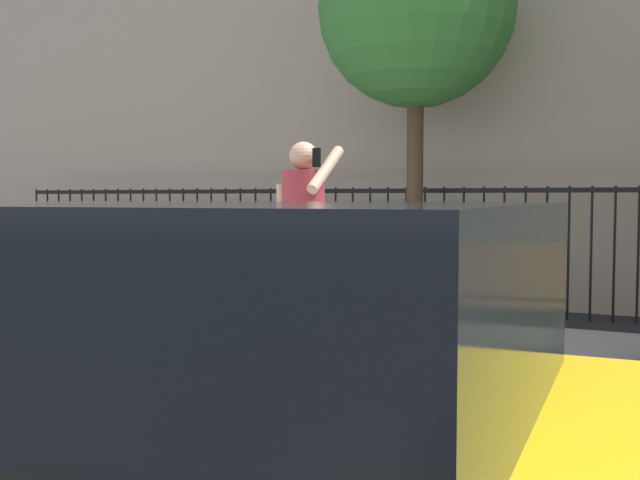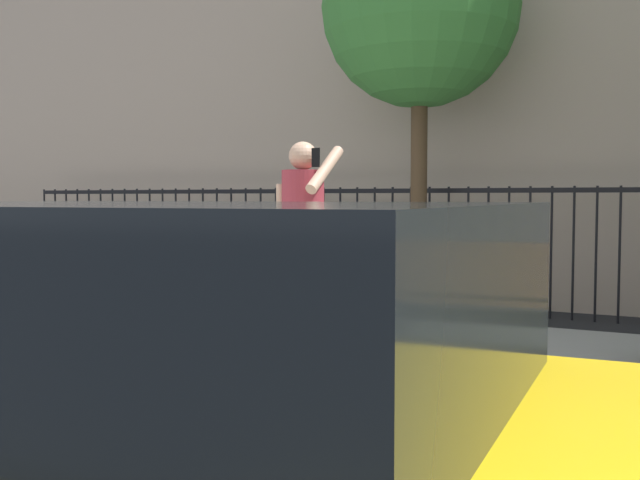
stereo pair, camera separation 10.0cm
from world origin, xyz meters
TOP-DOWN VIEW (x-y plane):
  - ground_plane at (0.00, 0.00)m, footprint 60.00×60.00m
  - sidewalk at (0.00, 2.20)m, footprint 28.00×4.40m
  - iron_fence at (0.00, 5.90)m, footprint 12.03×0.04m
  - taxi_yellow at (2.74, -1.59)m, footprint 4.28×2.02m
  - pedestrian_on_phone at (1.14, 1.95)m, footprint 0.65×0.51m
  - street_tree_near at (0.96, 5.31)m, footprint 2.37×2.37m

SIDE VIEW (x-z plane):
  - ground_plane at x=0.00m, z-range 0.00..0.00m
  - sidewalk at x=0.00m, z-range 0.00..0.15m
  - taxi_yellow at x=2.74m, z-range -0.02..1.43m
  - iron_fence at x=0.00m, z-range 0.22..1.82m
  - pedestrian_on_phone at x=1.14m, z-range 0.30..2.05m
  - street_tree_near at x=0.96m, z-range 1.25..6.16m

